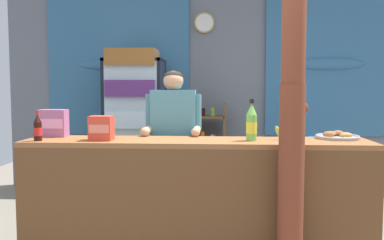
% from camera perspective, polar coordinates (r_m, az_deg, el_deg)
% --- Properties ---
extents(ground_plane, '(7.63, 7.63, 0.00)m').
position_cam_1_polar(ground_plane, '(4.28, 2.62, -14.63)').
color(ground_plane, gray).
extents(back_wall_curtained, '(5.68, 0.22, 2.87)m').
position_cam_1_polar(back_wall_curtained, '(5.66, 2.97, 5.41)').
color(back_wall_curtained, slate).
rests_on(back_wall_curtained, ground).
extents(stall_counter, '(2.85, 0.52, 0.97)m').
position_cam_1_polar(stall_counter, '(3.38, 0.47, -9.43)').
color(stall_counter, '#935B33').
rests_on(stall_counter, ground).
extents(timber_post, '(0.21, 0.19, 2.85)m').
position_cam_1_polar(timber_post, '(3.03, 13.76, 3.74)').
color(timber_post, brown).
rests_on(timber_post, ground).
extents(drink_fridge, '(0.72, 0.61, 1.87)m').
position_cam_1_polar(drink_fridge, '(5.24, -7.93, 0.28)').
color(drink_fridge, black).
rests_on(drink_fridge, ground).
extents(bottle_shelf_rack, '(0.48, 0.28, 1.20)m').
position_cam_1_polar(bottle_shelf_rack, '(5.42, 2.15, -3.74)').
color(bottle_shelf_rack, brown).
rests_on(bottle_shelf_rack, ground).
extents(plastic_lawn_chair, '(0.60, 0.60, 0.86)m').
position_cam_1_polar(plastic_lawn_chair, '(4.91, 15.11, -6.32)').
color(plastic_lawn_chair, '#3884D6').
rests_on(plastic_lawn_chair, ground).
extents(shopkeeper, '(0.53, 0.42, 1.56)m').
position_cam_1_polar(shopkeeper, '(3.90, -2.59, -1.58)').
color(shopkeeper, '#28282D').
rests_on(shopkeeper, ground).
extents(soda_bottle_lime_soda, '(0.09, 0.09, 0.34)m').
position_cam_1_polar(soda_bottle_lime_soda, '(3.38, 8.24, -0.42)').
color(soda_bottle_lime_soda, '#75C64C').
rests_on(soda_bottle_lime_soda, stall_counter).
extents(soda_bottle_cola, '(0.07, 0.07, 0.24)m').
position_cam_1_polar(soda_bottle_cola, '(3.56, -20.56, -1.07)').
color(soda_bottle_cola, black).
rests_on(soda_bottle_cola, stall_counter).
extents(snack_box_crackers, '(0.18, 0.15, 0.20)m').
position_cam_1_polar(snack_box_crackers, '(3.46, -12.43, -1.10)').
color(snack_box_crackers, '#E5422D').
rests_on(snack_box_crackers, stall_counter).
extents(snack_box_wafer, '(0.24, 0.13, 0.24)m').
position_cam_1_polar(snack_box_wafer, '(3.83, -18.62, -0.40)').
color(snack_box_wafer, '#B76699').
rests_on(snack_box_wafer, stall_counter).
extents(pastry_tray, '(0.36, 0.36, 0.07)m').
position_cam_1_polar(pastry_tray, '(3.70, 19.45, -2.11)').
color(pastry_tray, '#BCBCC1').
rests_on(pastry_tray, stall_counter).
extents(banana_bunch, '(0.27, 0.06, 0.16)m').
position_cam_1_polar(banana_bunch, '(3.51, 13.35, -1.67)').
color(banana_bunch, '#B7C647').
rests_on(banana_bunch, stall_counter).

